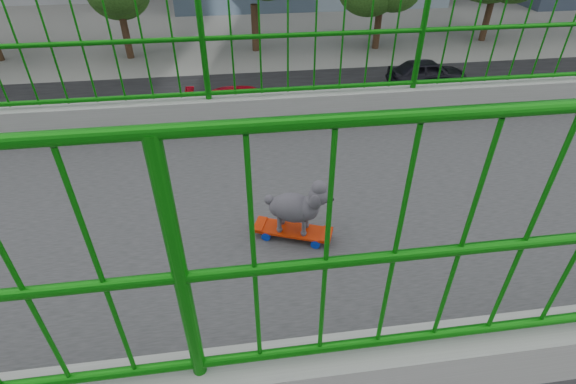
# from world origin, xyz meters

# --- Properties ---
(road) EXTENTS (18.00, 90.00, 0.02)m
(road) POSITION_xyz_m (-13.00, 0.00, 0.01)
(road) COLOR black
(road) RESTS_ON ground
(skateboard) EXTENTS (0.33, 0.54, 0.07)m
(skateboard) POSITION_xyz_m (0.30, 2.55, 7.05)
(skateboard) COLOR red
(skateboard) RESTS_ON footbridge
(poodle) EXTENTS (0.28, 0.42, 0.37)m
(poodle) POSITION_xyz_m (0.31, 2.57, 7.27)
(poodle) COLOR #343036
(poodle) RESTS_ON skateboard
(car_0) EXTENTS (1.62, 4.02, 1.37)m
(car_0) POSITION_xyz_m (-6.00, 4.68, 0.69)
(car_0) COLOR silver
(car_0) RESTS_ON ground
(car_2) EXTENTS (2.43, 5.28, 1.47)m
(car_2) POSITION_xyz_m (-12.40, 6.39, 0.73)
(car_2) COLOR #A5A5AB
(car_2) RESTS_ON ground
(car_3) EXTENTS (2.23, 5.49, 1.59)m
(car_3) POSITION_xyz_m (-15.60, 2.88, 0.80)
(car_3) COLOR #BC0718
(car_3) RESTS_ON ground
(car_4) EXTENTS (1.70, 4.21, 1.44)m
(car_4) POSITION_xyz_m (-18.80, 12.71, 0.72)
(car_4) COLOR black
(car_4) RESTS_ON ground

